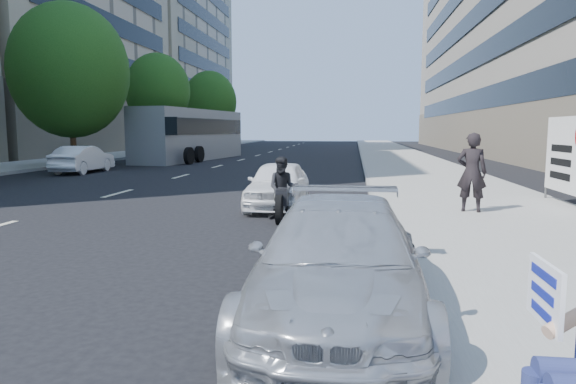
# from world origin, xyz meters

# --- Properties ---
(ground) EXTENTS (160.00, 160.00, 0.00)m
(ground) POSITION_xyz_m (0.00, 0.00, 0.00)
(ground) COLOR black
(ground) RESTS_ON ground
(near_sidewalk) EXTENTS (5.00, 120.00, 0.15)m
(near_sidewalk) POSITION_xyz_m (4.00, 20.00, 0.07)
(near_sidewalk) COLOR gray
(near_sidewalk) RESTS_ON ground
(far_sidewalk) EXTENTS (4.50, 120.00, 0.15)m
(far_sidewalk) POSITION_xyz_m (-16.75, 20.00, 0.07)
(far_sidewalk) COLOR gray
(far_sidewalk) RESTS_ON ground
(far_bldg_north) EXTENTS (22.00, 28.00, 28.00)m
(far_bldg_north) POSITION_xyz_m (-30.00, 62.00, 14.00)
(far_bldg_north) COLOR #C2AE91
(far_bldg_north) RESTS_ON ground
(tree_far_c) EXTENTS (6.00, 6.00, 8.47)m
(tree_far_c) POSITION_xyz_m (-13.70, 18.00, 5.02)
(tree_far_c) COLOR #382616
(tree_far_c) RESTS_ON ground
(tree_far_d) EXTENTS (4.80, 4.80, 7.65)m
(tree_far_d) POSITION_xyz_m (-13.70, 30.00, 4.89)
(tree_far_d) COLOR #382616
(tree_far_d) RESTS_ON ground
(tree_far_e) EXTENTS (5.40, 5.40, 7.89)m
(tree_far_e) POSITION_xyz_m (-13.70, 44.00, 4.78)
(tree_far_e) COLOR #382616
(tree_far_e) RESTS_ON ground
(pedestrian_woman) EXTENTS (0.75, 0.59, 1.81)m
(pedestrian_woman) POSITION_xyz_m (3.62, 4.76, 1.05)
(pedestrian_woman) COLOR black
(pedestrian_woman) RESTS_ON near_sidewalk
(protest_banner) EXTENTS (0.08, 3.06, 2.20)m
(protest_banner) POSITION_xyz_m (6.18, 5.96, 1.40)
(protest_banner) COLOR #4C4C4C
(protest_banner) RESTS_ON near_sidewalk
(parked_sedan) EXTENTS (1.82, 4.39, 1.27)m
(parked_sedan) POSITION_xyz_m (0.80, -2.00, 0.63)
(parked_sedan) COLOR #ADB0B4
(parked_sedan) RESTS_ON ground
(white_sedan_near) EXTENTS (1.47, 3.60, 1.22)m
(white_sedan_near) POSITION_xyz_m (-1.00, 5.77, 0.61)
(white_sedan_near) COLOR white
(white_sedan_near) RESTS_ON ground
(white_sedan_mid) EXTENTS (1.37, 3.84, 1.26)m
(white_sedan_mid) POSITION_xyz_m (-11.64, 15.19, 0.63)
(white_sedan_mid) COLOR white
(white_sedan_mid) RESTS_ON ground
(motorcycle) EXTENTS (0.71, 2.04, 1.42)m
(motorcycle) POSITION_xyz_m (-0.63, 4.02, 0.64)
(motorcycle) COLOR black
(motorcycle) RESTS_ON ground
(bus) EXTENTS (4.09, 12.32, 3.30)m
(bus) POSITION_xyz_m (-9.79, 25.85, 1.64)
(bus) COLOR gray
(bus) RESTS_ON ground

